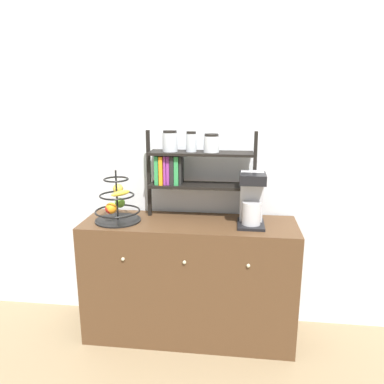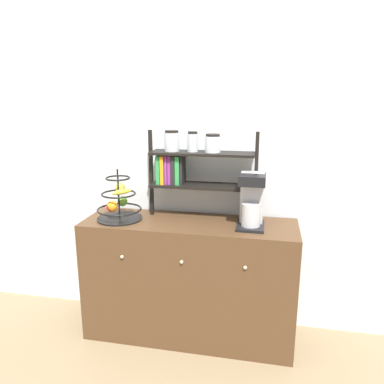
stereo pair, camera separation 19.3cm
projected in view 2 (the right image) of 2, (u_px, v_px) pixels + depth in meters
The scene contains 6 objects.
ground_plane at pixel (182, 352), 2.55m from camera, with size 12.00×12.00×0.00m, color #847051.
wall_back at pixel (197, 153), 2.71m from camera, with size 7.00×0.05×2.60m, color silver.
sideboard at pixel (189, 279), 2.66m from camera, with size 1.46×0.48×0.86m.
coffee_maker at pixel (252, 200), 2.44m from camera, with size 0.18×0.24×0.36m.
fruit_stand at pixel (118, 203), 2.59m from camera, with size 0.31×0.31×0.36m.
shelf_hutch at pixel (189, 163), 2.58m from camera, with size 0.76×0.20×0.61m.
Camera 2 is at (0.50, -2.15, 1.68)m, focal length 35.00 mm.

